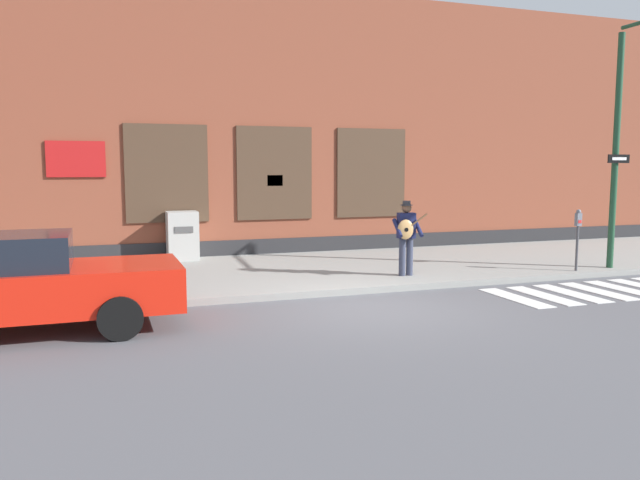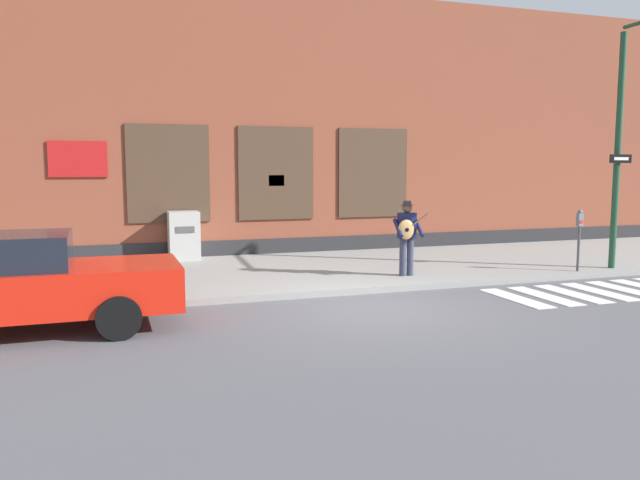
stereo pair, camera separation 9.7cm
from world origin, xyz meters
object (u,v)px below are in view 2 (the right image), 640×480
object	(u,v)px
red_car	(21,283)
parking_meter	(579,231)
busker	(407,233)
utility_box	(184,236)

from	to	relation	value
red_car	parking_meter	size ratio (longest dim) A/B	3.21
red_car	busker	distance (m)	7.80
busker	utility_box	xyz separation A→B (m)	(-4.40, 4.07, -0.31)
busker	parking_meter	size ratio (longest dim) A/B	1.16
busker	red_car	bearing A→B (deg)	-164.88
busker	parking_meter	xyz separation A→B (m)	(4.06, -0.71, -0.00)
red_car	utility_box	xyz separation A→B (m)	(3.12, 6.10, -0.00)
busker	utility_box	world-z (taller)	busker
red_car	parking_meter	bearing A→B (deg)	6.53
parking_meter	utility_box	world-z (taller)	parking_meter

